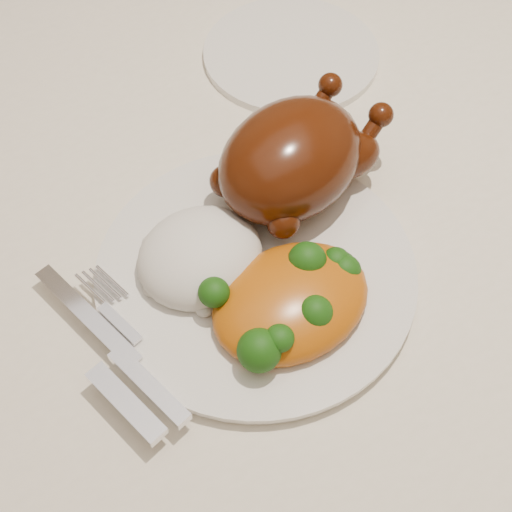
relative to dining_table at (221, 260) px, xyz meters
name	(u,v)px	position (x,y,z in m)	size (l,w,h in m)	color
floor	(235,463)	(0.00, 0.00, -0.67)	(4.00, 4.00, 0.00)	#57351E
dining_table	(221,260)	(0.00, 0.00, 0.00)	(1.60, 0.90, 0.76)	brown
tablecloth	(218,219)	(0.00, 0.00, 0.07)	(1.73, 1.03, 0.18)	#F0E5CE
dinner_plate	(256,273)	(-0.01, -0.10, 0.11)	(0.29, 0.29, 0.01)	silver
side_plate	(291,53)	(0.17, 0.16, 0.11)	(0.20, 0.20, 0.01)	silver
roast_chicken	(294,157)	(0.07, -0.03, 0.16)	(0.20, 0.16, 0.10)	#451807
rice_mound	(200,257)	(-0.05, -0.07, 0.13)	(0.13, 0.12, 0.06)	white
mac_and_cheese	(296,298)	(0.01, -0.15, 0.13)	(0.16, 0.13, 0.06)	#C3570C
cutlery	(124,366)	(-0.15, -0.14, 0.12)	(0.07, 0.20, 0.01)	silver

